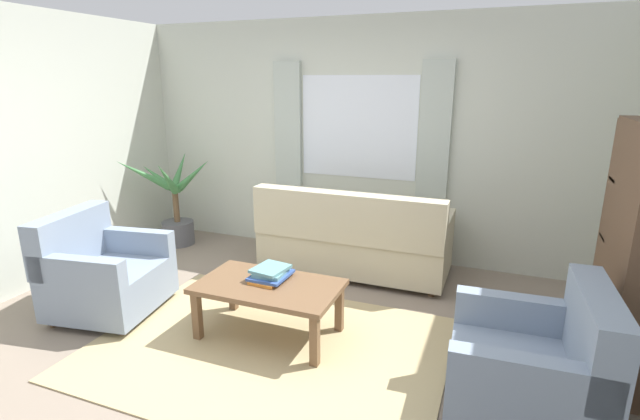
# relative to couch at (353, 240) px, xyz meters

# --- Properties ---
(ground_plane) EXTENTS (6.24, 6.24, 0.00)m
(ground_plane) POSITION_rel_couch_xyz_m (-0.16, -1.59, -0.37)
(ground_plane) COLOR gray
(wall_back) EXTENTS (5.32, 0.12, 2.60)m
(wall_back) POSITION_rel_couch_xyz_m (-0.16, 0.67, 0.93)
(wall_back) COLOR beige
(wall_back) RESTS_ON ground_plane
(window_with_curtains) EXTENTS (1.98, 0.07, 1.40)m
(window_with_curtains) POSITION_rel_couch_xyz_m (-0.16, 0.59, 1.08)
(window_with_curtains) COLOR white
(area_rug) EXTENTS (2.60, 1.93, 0.01)m
(area_rug) POSITION_rel_couch_xyz_m (-0.16, -1.59, -0.36)
(area_rug) COLOR tan
(area_rug) RESTS_ON ground_plane
(couch) EXTENTS (1.90, 0.82, 0.92)m
(couch) POSITION_rel_couch_xyz_m (0.00, 0.00, 0.00)
(couch) COLOR #BCB293
(couch) RESTS_ON ground_plane
(armchair_left) EXTENTS (0.94, 0.96, 0.88)m
(armchair_left) POSITION_rel_couch_xyz_m (-1.75, -1.58, -0.01)
(armchair_left) COLOR gray
(armchair_left) RESTS_ON ground_plane
(armchair_right) EXTENTS (0.86, 0.88, 0.88)m
(armchair_right) POSITION_rel_couch_xyz_m (1.64, -1.75, -0.01)
(armchair_right) COLOR gray
(armchair_right) RESTS_ON ground_plane
(coffee_table) EXTENTS (1.10, 0.64, 0.44)m
(coffee_table) POSITION_rel_couch_xyz_m (-0.23, -1.41, 0.01)
(coffee_table) COLOR brown
(coffee_table) RESTS_ON ground_plane
(book_stack_on_table) EXTENTS (0.28, 0.35, 0.10)m
(book_stack_on_table) POSITION_rel_couch_xyz_m (-0.26, -1.32, 0.12)
(book_stack_on_table) COLOR orange
(book_stack_on_table) RESTS_ON coffee_table
(potted_plant) EXTENTS (0.89, 1.08, 1.15)m
(potted_plant) POSITION_rel_couch_xyz_m (-2.28, 0.08, 0.10)
(potted_plant) COLOR #56565B
(potted_plant) RESTS_ON ground_plane
(bookshelf) EXTENTS (0.30, 0.94, 1.72)m
(bookshelf) POSITION_rel_couch_xyz_m (2.19, -0.98, 0.53)
(bookshelf) COLOR brown
(bookshelf) RESTS_ON ground_plane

